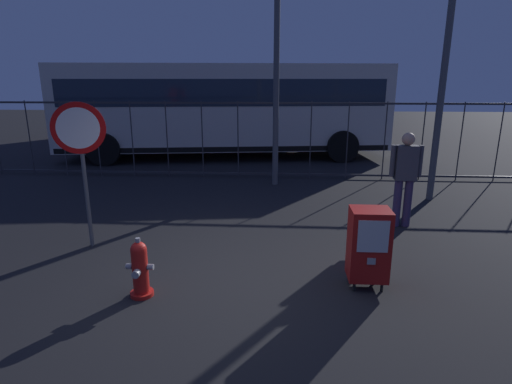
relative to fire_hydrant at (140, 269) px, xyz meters
The scene contains 8 objects.
ground_plane 1.11m from the fire_hydrant, 19.80° to the left, with size 60.00×60.00×0.00m, color black.
fire_hydrant is the anchor object (origin of this frame).
newspaper_box_primary 2.80m from the fire_hydrant, ahead, with size 0.48×0.42×1.02m.
stop_sign 2.32m from the fire_hydrant, 131.62° to the left, with size 0.71×0.31×2.23m.
pedestrian 4.72m from the fire_hydrant, 35.41° to the left, with size 0.55×0.22×1.67m.
fence_barrier 6.42m from the fire_hydrant, 81.08° to the left, with size 18.03×0.04×2.00m.
bus_near 9.41m from the fire_hydrant, 91.45° to the left, with size 10.74×3.89×3.00m.
bus_far 13.95m from the fire_hydrant, 98.14° to the left, with size 10.55×2.97×3.00m.
Camera 1 is at (0.68, -4.73, 2.54)m, focal length 28.77 mm.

